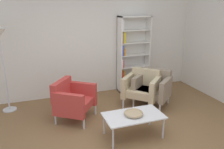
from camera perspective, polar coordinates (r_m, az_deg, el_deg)
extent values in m
plane|color=brown|center=(3.87, 2.72, -17.37)|extent=(8.32, 8.32, 0.00)
cube|color=silver|center=(5.58, -6.75, 9.57)|extent=(6.40, 0.12, 2.90)
cube|color=silver|center=(5.69, 1.88, 4.70)|extent=(0.03, 0.30, 1.90)
cube|color=silver|center=(6.00, 8.78, 5.20)|extent=(0.03, 0.30, 1.90)
cube|color=silver|center=(5.70, 5.70, 14.17)|extent=(0.80, 0.30, 0.03)
cube|color=silver|center=(6.11, 5.17, -3.63)|extent=(0.80, 0.30, 0.03)
cube|color=silver|center=(5.96, 4.85, 5.25)|extent=(0.80, 0.02, 1.90)
cube|color=silver|center=(6.00, 5.25, -0.76)|extent=(0.76, 0.28, 0.02)
cube|color=silver|center=(5.91, 5.34, 2.06)|extent=(0.76, 0.28, 0.02)
cube|color=silver|center=(5.83, 5.42, 4.97)|extent=(0.76, 0.28, 0.02)
cube|color=silver|center=(5.77, 5.51, 7.94)|extent=(0.76, 0.28, 0.02)
cube|color=silver|center=(5.73, 5.60, 10.96)|extent=(0.76, 0.28, 0.02)
cube|color=orange|center=(5.91, 2.17, -2.91)|extent=(0.04, 0.25, 0.21)
cube|color=black|center=(5.91, 2.61, -3.01)|extent=(0.03, 0.20, 0.19)
cube|color=red|center=(5.81, 2.23, -0.20)|extent=(0.03, 0.22, 0.19)
cube|color=orange|center=(5.81, 2.65, 0.01)|extent=(0.03, 0.22, 0.23)
cube|color=white|center=(5.72, 2.25, 2.83)|extent=(0.03, 0.23, 0.21)
cube|color=red|center=(5.74, 2.47, 2.80)|extent=(0.02, 0.25, 0.20)
cube|color=blue|center=(5.64, 2.33, 6.00)|extent=(0.04, 0.22, 0.25)
cube|color=orange|center=(5.67, 2.77, 5.70)|extent=(0.04, 0.22, 0.18)
cube|color=olive|center=(5.60, 2.31, 9.12)|extent=(0.04, 0.25, 0.25)
cube|color=yellow|center=(5.61, 2.80, 9.16)|extent=(0.04, 0.24, 0.26)
cube|color=white|center=(5.54, 2.46, 12.17)|extent=(0.04, 0.19, 0.24)
cube|color=silver|center=(3.94, 5.38, -10.12)|extent=(1.00, 0.56, 0.02)
cylinder|color=silver|center=(3.71, 0.26, -15.54)|extent=(0.03, 0.03, 0.38)
cylinder|color=silver|center=(4.06, 12.62, -12.86)|extent=(0.03, 0.03, 0.38)
cylinder|color=silver|center=(4.08, -1.97, -12.20)|extent=(0.03, 0.03, 0.38)
cylinder|color=silver|center=(4.40, 9.44, -10.10)|extent=(0.03, 0.03, 0.38)
cylinder|color=tan|center=(3.93, 5.38, -9.86)|extent=(0.13, 0.13, 0.02)
cylinder|color=tan|center=(3.92, 5.39, -9.60)|extent=(0.32, 0.32, 0.02)
torus|color=tan|center=(3.92, 5.40, -9.44)|extent=(0.32, 0.32, 0.02)
cube|color=#B73833|center=(4.56, -9.20, -7.25)|extent=(0.85, 0.86, 0.16)
cube|color=#B73833|center=(4.57, -12.43, -3.70)|extent=(0.47, 0.59, 0.38)
cube|color=#B73833|center=(4.25, -10.83, -7.59)|extent=(0.56, 0.45, 0.46)
cube|color=#B73833|center=(4.76, -7.45, -4.60)|extent=(0.56, 0.45, 0.46)
cylinder|color=silver|center=(4.29, -7.00, -11.84)|extent=(0.04, 0.04, 0.24)
cylinder|color=silver|center=(4.78, -4.13, -8.49)|extent=(0.04, 0.04, 0.24)
cylinder|color=silver|center=(4.53, -13.87, -10.55)|extent=(0.04, 0.04, 0.24)
cylinder|color=silver|center=(5.00, -10.42, -7.54)|extent=(0.04, 0.04, 0.24)
cube|color=#C6B289|center=(5.12, 7.31, -4.30)|extent=(0.86, 0.86, 0.16)
cube|color=#C6B289|center=(5.27, 8.35, -0.58)|extent=(0.54, 0.54, 0.38)
cube|color=#C6B289|center=(5.16, 4.02, -2.71)|extent=(0.51, 0.51, 0.46)
cube|color=#C6B289|center=(4.99, 10.67, -3.74)|extent=(0.51, 0.51, 0.46)
cylinder|color=silver|center=(5.03, 2.82, -7.09)|extent=(0.04, 0.04, 0.24)
cylinder|color=silver|center=(4.85, 9.43, -8.28)|extent=(0.04, 0.04, 0.24)
cylinder|color=silver|center=(5.52, 5.16, -4.80)|extent=(0.04, 0.04, 0.24)
cylinder|color=silver|center=(5.37, 11.20, -5.78)|extent=(0.04, 0.04, 0.24)
cube|color=gray|center=(5.18, 9.90, -4.18)|extent=(0.86, 0.86, 0.16)
cube|color=gray|center=(5.33, 11.08, -0.54)|extent=(0.51, 0.57, 0.38)
cube|color=gray|center=(5.23, 6.71, -2.54)|extent=(0.54, 0.48, 0.46)
cube|color=gray|center=(5.03, 13.19, -3.71)|extent=(0.54, 0.48, 0.46)
cylinder|color=silver|center=(5.09, 5.36, -6.81)|extent=(0.04, 0.04, 0.24)
cylinder|color=silver|center=(4.90, 11.80, -8.16)|extent=(0.04, 0.04, 0.24)
cylinder|color=silver|center=(5.58, 7.89, -4.65)|extent=(0.04, 0.04, 0.24)
cylinder|color=silver|center=(5.41, 13.79, -5.77)|extent=(0.04, 0.04, 0.24)
cylinder|color=silver|center=(5.44, -24.02, -7.96)|extent=(0.28, 0.28, 0.02)
cylinder|color=silver|center=(5.16, -25.17, 0.50)|extent=(0.03, 0.03, 1.65)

